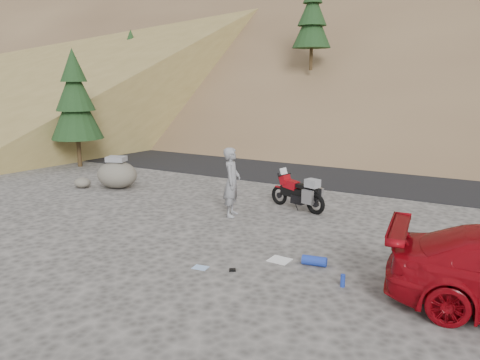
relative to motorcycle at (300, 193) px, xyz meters
The scene contains 13 objects.
ground 2.82m from the motorcycle, 90.59° to the right, with size 140.00×140.00×0.00m, color #454340.
road 6.25m from the motorcycle, 90.26° to the left, with size 120.00×7.00×0.05m, color black.
conifer_verge 11.41m from the motorcycle, behind, with size 2.20×2.20×5.04m.
motorcycle is the anchor object (origin of this frame).
man 2.13m from the motorcycle, 134.18° to the right, with size 0.71×0.47×1.95m, color gray.
boulder 6.71m from the motorcycle, behind, with size 1.61×1.42×1.13m.
small_rock 7.89m from the motorcycle, behind, with size 0.70×0.65×0.36m.
gear_white_cloth 4.05m from the motorcycle, 73.87° to the right, with size 0.44×0.40×0.01m, color white.
gear_blue_mat 4.22m from the motorcycle, 63.66° to the right, with size 0.20×0.20×0.51m, color #1C37A8.
gear_bottle 5.22m from the motorcycle, 59.01° to the right, with size 0.09×0.09×0.24m, color #1C37A8.
gear_funnel 5.50m from the motorcycle, 46.12° to the right, with size 0.14×0.14×0.18m, color red.
gear_glove_b 4.89m from the motorcycle, 83.96° to the right, with size 0.13×0.10×0.04m, color black.
gear_blue_cloth 5.05m from the motorcycle, 91.66° to the right, with size 0.31×0.22×0.01m, color #99BBEC.
Camera 1 is at (4.98, -9.73, 3.85)m, focal length 35.00 mm.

